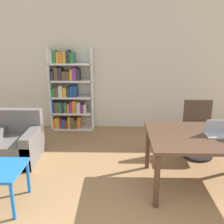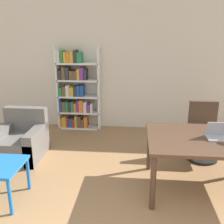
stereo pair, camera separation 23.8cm
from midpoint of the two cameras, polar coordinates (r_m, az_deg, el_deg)
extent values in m
cube|color=beige|center=(5.63, 1.78, 9.94)|extent=(8.00, 0.06, 2.70)
cube|color=#4C3323|center=(3.64, 19.15, -5.14)|extent=(1.65, 1.08, 0.04)
cylinder|color=#4C3323|center=(3.22, 7.58, -14.73)|extent=(0.07, 0.07, 0.71)
cylinder|color=#4C3323|center=(4.07, 6.15, -7.60)|extent=(0.07, 0.07, 0.71)
cube|color=#B2B2B7|center=(3.63, 20.40, -4.81)|extent=(0.32, 0.21, 0.02)
cube|color=#B2B2B7|center=(3.65, 20.25, -2.90)|extent=(0.32, 0.09, 0.20)
cube|color=#19233D|center=(3.66, 20.23, -2.84)|extent=(0.29, 0.07, 0.17)
cylinder|color=black|center=(4.75, 16.65, -8.91)|extent=(0.51, 0.51, 0.04)
cylinder|color=#262626|center=(4.68, 16.85, -6.76)|extent=(0.06, 0.06, 0.35)
cube|color=#4C3828|center=(4.59, 17.09, -4.19)|extent=(0.48, 0.48, 0.10)
cube|color=#4C3828|center=(4.69, 16.74, -0.11)|extent=(0.46, 0.08, 0.46)
cube|color=blue|center=(3.49, -25.01, -11.38)|extent=(0.52, 0.60, 0.04)
cylinder|color=blue|center=(3.32, -22.81, -17.59)|extent=(0.04, 0.04, 0.46)
cylinder|color=blue|center=(3.72, -19.57, -13.18)|extent=(0.04, 0.04, 0.46)
cube|color=#66605B|center=(4.67, -21.57, -7.62)|extent=(0.74, 0.80, 0.38)
cube|color=#66605B|center=(4.80, -20.66, -1.74)|extent=(0.74, 0.16, 0.41)
cube|color=#66605B|center=(4.53, -18.29, -6.99)|extent=(0.16, 0.80, 0.53)
cube|color=white|center=(5.73, -14.29, 4.74)|extent=(0.04, 0.28, 1.75)
cube|color=white|center=(5.56, -5.49, 4.83)|extent=(0.04, 0.28, 1.75)
cube|color=white|center=(5.86, -9.53, -3.42)|extent=(0.88, 0.28, 0.04)
cube|color=orange|center=(5.91, -13.40, -2.27)|extent=(0.04, 0.24, 0.20)
cube|color=gold|center=(5.89, -12.77, -2.16)|extent=(0.08, 0.24, 0.23)
cube|color=#B72D28|center=(5.88, -12.09, -2.24)|extent=(0.05, 0.24, 0.21)
cube|color=#234C99|center=(5.86, -11.44, -2.34)|extent=(0.07, 0.24, 0.19)
cube|color=#B72D28|center=(5.85, -10.80, -2.39)|extent=(0.05, 0.24, 0.18)
cube|color=gold|center=(5.83, -10.32, -2.08)|extent=(0.04, 0.24, 0.25)
cube|color=brown|center=(5.82, -9.65, -2.12)|extent=(0.08, 0.24, 0.25)
cube|color=brown|center=(5.82, -8.93, -2.42)|extent=(0.05, 0.24, 0.18)
cube|color=orange|center=(5.79, -8.25, -2.17)|extent=(0.07, 0.24, 0.24)
cube|color=white|center=(5.75, -9.70, -0.15)|extent=(0.88, 0.28, 0.04)
cube|color=#234C99|center=(5.80, -13.62, 1.18)|extent=(0.05, 0.24, 0.24)
cube|color=brown|center=(5.79, -12.95, 1.10)|extent=(0.07, 0.24, 0.22)
cube|color=#2D7F47|center=(5.77, -12.27, 1.10)|extent=(0.05, 0.24, 0.22)
cube|color=#333338|center=(5.76, -11.73, 1.07)|extent=(0.05, 0.24, 0.22)
cube|color=#2D7F47|center=(5.74, -11.13, 1.11)|extent=(0.05, 0.24, 0.23)
cube|color=orange|center=(5.74, -10.54, 0.96)|extent=(0.05, 0.24, 0.19)
cube|color=#7F338C|center=(5.72, -9.99, 1.21)|extent=(0.05, 0.24, 0.25)
cube|color=orange|center=(5.70, -9.27, 1.25)|extent=(0.09, 0.24, 0.26)
cube|color=silver|center=(5.69, -8.40, 1.10)|extent=(0.07, 0.24, 0.23)
cube|color=#7F338C|center=(5.69, -7.68, 0.88)|extent=(0.06, 0.24, 0.18)
cube|color=silver|center=(5.68, -7.04, 0.93)|extent=(0.05, 0.24, 0.19)
cube|color=white|center=(5.66, -9.87, 3.24)|extent=(0.88, 0.28, 0.04)
cube|color=#2D7F47|center=(5.72, -13.72, 4.28)|extent=(0.07, 0.24, 0.18)
cube|color=brown|center=(5.70, -12.95, 4.41)|extent=(0.07, 0.24, 0.21)
cube|color=silver|center=(5.68, -12.20, 4.53)|extent=(0.08, 0.24, 0.23)
cube|color=gold|center=(5.66, -11.32, 4.35)|extent=(0.08, 0.24, 0.19)
cube|color=#333338|center=(5.65, -10.57, 4.42)|extent=(0.06, 0.24, 0.20)
cube|color=#234C99|center=(5.63, -9.89, 4.53)|extent=(0.07, 0.24, 0.22)
cube|color=#234C99|center=(5.62, -9.14, 4.58)|extent=(0.06, 0.24, 0.23)
cube|color=white|center=(5.59, -10.05, 6.73)|extent=(0.88, 0.28, 0.04)
cube|color=#333338|center=(5.66, -13.94, 7.79)|extent=(0.08, 0.24, 0.19)
cube|color=brown|center=(5.63, -13.13, 8.13)|extent=(0.07, 0.24, 0.26)
cube|color=#333338|center=(5.61, -12.35, 8.16)|extent=(0.07, 0.24, 0.26)
cube|color=brown|center=(5.60, -11.46, 7.82)|extent=(0.08, 0.24, 0.19)
cube|color=brown|center=(5.58, -10.62, 7.83)|extent=(0.08, 0.24, 0.18)
cube|color=gold|center=(5.57, -9.97, 8.04)|extent=(0.05, 0.24, 0.22)
cube|color=#7F338C|center=(5.55, -9.26, 8.23)|extent=(0.08, 0.24, 0.26)
cube|color=#333338|center=(5.54, -8.47, 8.08)|extent=(0.05, 0.24, 0.22)
cube|color=white|center=(5.54, -10.24, 10.30)|extent=(0.88, 0.28, 0.04)
cube|color=silver|center=(5.62, -14.28, 11.54)|extent=(0.07, 0.24, 0.24)
cube|color=#2D7F47|center=(5.60, -13.55, 11.60)|extent=(0.06, 0.24, 0.24)
cube|color=gold|center=(5.58, -12.86, 11.48)|extent=(0.05, 0.24, 0.21)
cube|color=orange|center=(5.57, -12.13, 11.49)|extent=(0.08, 0.24, 0.21)
cube|color=gold|center=(5.55, -11.38, 11.64)|extent=(0.06, 0.24, 0.23)
cube|color=#333338|center=(5.53, -10.69, 11.79)|extent=(0.06, 0.24, 0.26)
cube|color=#2D7F47|center=(5.52, -9.84, 11.56)|extent=(0.09, 0.24, 0.21)
camera|label=1|loc=(0.12, -91.91, -0.58)|focal=42.00mm
camera|label=2|loc=(0.12, 88.09, 0.58)|focal=42.00mm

